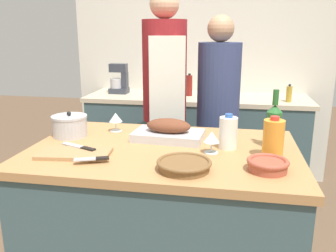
{
  "coord_description": "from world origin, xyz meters",
  "views": [
    {
      "loc": [
        0.33,
        -1.68,
        1.51
      ],
      "look_at": [
        0.0,
        0.13,
        1.02
      ],
      "focal_mm": 38.0,
      "sensor_mm": 36.0,
      "label": 1
    }
  ],
  "objects": [
    {
      "name": "kitchen_island",
      "position": [
        0.0,
        0.0,
        0.47
      ],
      "size": [
        1.35,
        0.88,
        0.94
      ],
      "color": "#3D565B",
      "rests_on": "ground_plane"
    },
    {
      "name": "back_counter",
      "position": [
        0.0,
        1.66,
        0.46
      ],
      "size": [
        2.1,
        0.6,
        0.91
      ],
      "color": "#3D565B",
      "rests_on": "ground_plane"
    },
    {
      "name": "back_wall",
      "position": [
        0.0,
        2.01,
        1.27
      ],
      "size": [
        2.6,
        0.1,
        2.55
      ],
      "color": "silver",
      "rests_on": "ground_plane"
    },
    {
      "name": "roasting_pan",
      "position": [
        -0.0,
        0.15,
        0.98
      ],
      "size": [
        0.39,
        0.25,
        0.12
      ],
      "color": "#BCBCC1",
      "rests_on": "kitchen_island"
    },
    {
      "name": "wicker_basket",
      "position": [
        0.14,
        -0.27,
        0.96
      ],
      "size": [
        0.24,
        0.24,
        0.04
      ],
      "color": "brown",
      "rests_on": "kitchen_island"
    },
    {
      "name": "cutting_board",
      "position": [
        -0.4,
        -0.19,
        0.95
      ],
      "size": [
        0.36,
        0.21,
        0.02
      ],
      "color": "#AD7F51",
      "rests_on": "kitchen_island"
    },
    {
      "name": "stock_pot",
      "position": [
        -0.56,
        0.11,
        1.0
      ],
      "size": [
        0.2,
        0.2,
        0.14
      ],
      "color": "#B7B7BC",
      "rests_on": "kitchen_island"
    },
    {
      "name": "mixing_bowl",
      "position": [
        0.49,
        -0.22,
        0.97
      ],
      "size": [
        0.18,
        0.18,
        0.05
      ],
      "color": "#A84C38",
      "rests_on": "kitchen_island"
    },
    {
      "name": "juice_jug",
      "position": [
        0.53,
        -0.06,
        1.03
      ],
      "size": [
        0.1,
        0.1,
        0.2
      ],
      "color": "orange",
      "rests_on": "kitchen_island"
    },
    {
      "name": "milk_jug",
      "position": [
        0.32,
        0.05,
        1.02
      ],
      "size": [
        0.09,
        0.09,
        0.18
      ],
      "color": "white",
      "rests_on": "kitchen_island"
    },
    {
      "name": "wine_bottle_green",
      "position": [
        0.54,
        0.11,
        1.06
      ],
      "size": [
        0.08,
        0.08,
        0.3
      ],
      "color": "#28662D",
      "rests_on": "kitchen_island"
    },
    {
      "name": "wine_glass_left",
      "position": [
        0.24,
        -0.03,
        1.02
      ],
      "size": [
        0.08,
        0.08,
        0.11
      ],
      "color": "silver",
      "rests_on": "kitchen_island"
    },
    {
      "name": "wine_glass_right",
      "position": [
        -0.33,
        0.26,
        1.02
      ],
      "size": [
        0.08,
        0.08,
        0.11
      ],
      "color": "silver",
      "rests_on": "kitchen_island"
    },
    {
      "name": "knife_chef",
      "position": [
        -0.4,
        -0.12,
        0.96
      ],
      "size": [
        0.21,
        0.11,
        0.01
      ],
      "color": "#B7B7BC",
      "rests_on": "cutting_board"
    },
    {
      "name": "knife_paring",
      "position": [
        -0.27,
        -0.27,
        0.96
      ],
      "size": [
        0.16,
        0.08,
        0.01
      ],
      "color": "#B7B7BC",
      "rests_on": "cutting_board"
    },
    {
      "name": "stand_mixer",
      "position": [
        -0.78,
        1.7,
        1.03
      ],
      "size": [
        0.18,
        0.14,
        0.29
      ],
      "color": "#333842",
      "rests_on": "back_counter"
    },
    {
      "name": "condiment_bottle_tall",
      "position": [
        -0.07,
        1.68,
        1.01
      ],
      "size": [
        0.06,
        0.06,
        0.21
      ],
      "color": "maroon",
      "rests_on": "back_counter"
    },
    {
      "name": "condiment_bottle_short",
      "position": [
        0.1,
        1.68,
        0.98
      ],
      "size": [
        0.05,
        0.05,
        0.14
      ],
      "color": "#B28E2D",
      "rests_on": "back_counter"
    },
    {
      "name": "condiment_bottle_extra",
      "position": [
        0.82,
        1.53,
        0.98
      ],
      "size": [
        0.05,
        0.05,
        0.16
      ],
      "color": "#B28E2D",
      "rests_on": "back_counter"
    },
    {
      "name": "person_cook_aproned",
      "position": [
        -0.16,
        0.87,
        1.01
      ],
      "size": [
        0.33,
        0.35,
        1.8
      ],
      "rotation": [
        0.0,
        0.0,
        0.3
      ],
      "color": "beige",
      "rests_on": "ground_plane"
    },
    {
      "name": "person_cook_guest",
      "position": [
        0.23,
        0.91,
        0.91
      ],
      "size": [
        0.31,
        0.31,
        1.63
      ],
      "rotation": [
        0.0,
        0.0,
        0.3
      ],
      "color": "beige",
      "rests_on": "ground_plane"
    }
  ]
}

